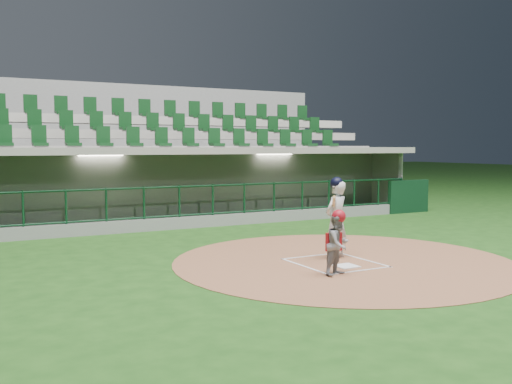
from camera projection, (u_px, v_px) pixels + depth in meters
ground at (326, 261)px, 12.09m from camera, size 120.00×120.00×0.00m
dirt_circle at (343, 261)px, 12.06m from camera, size 7.20×7.20×0.01m
home_plate at (346, 266)px, 11.48m from camera, size 0.43×0.43×0.02m
batter_box_chalk at (335, 263)px, 11.83m from camera, size 1.55×1.80×0.01m
dugout_structure at (193, 191)px, 18.95m from camera, size 16.40×3.70×3.00m
seating_deck at (160, 173)px, 21.57m from camera, size 17.00×6.72×5.15m
batter at (336, 217)px, 12.31m from camera, size 0.90×0.94×1.76m
catcher at (338, 243)px, 10.70m from camera, size 0.68×0.60×1.24m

